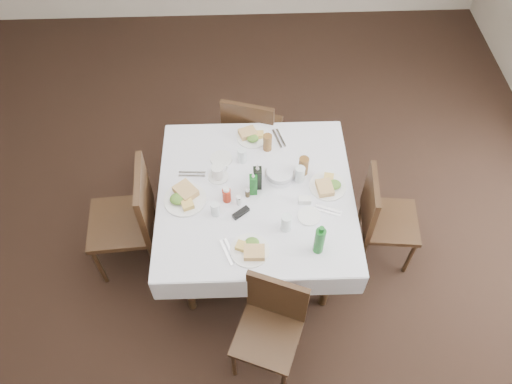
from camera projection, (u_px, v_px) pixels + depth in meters
ground_plane at (229, 269)px, 3.98m from camera, size 7.00×7.00×0.00m
room_shell at (215, 114)px, 2.62m from camera, size 6.04×7.04×2.80m
dining_table at (256, 199)px, 3.56m from camera, size 1.38×1.38×0.76m
chair_north at (251, 131)px, 4.19m from camera, size 0.53×0.53×0.91m
chair_south at (272, 321)px, 3.22m from camera, size 0.52×0.52×0.85m
chair_east at (380, 215)px, 3.70m from camera, size 0.45×0.45×0.87m
chair_west at (132, 215)px, 3.62m from camera, size 0.50×0.50×0.99m
meal_north at (252, 136)px, 3.80m from camera, size 0.24×0.24×0.05m
meal_south at (251, 249)px, 3.19m from camera, size 0.26×0.26×0.06m
meal_east at (328, 186)px, 3.50m from camera, size 0.26×0.26×0.06m
meal_west at (184, 197)px, 3.44m from camera, size 0.30×0.30×0.06m
side_plate_a at (221, 159)px, 3.68m from camera, size 0.16×0.16×0.01m
side_plate_b at (309, 216)px, 3.37m from camera, size 0.16×0.16×0.01m
water_n at (242, 155)px, 3.63m from camera, size 0.06×0.06×0.12m
water_s at (286, 223)px, 3.26m from camera, size 0.07×0.07×0.13m
water_e at (300, 174)px, 3.51m from camera, size 0.07×0.07×0.13m
water_w at (215, 209)px, 3.34m from camera, size 0.06×0.06×0.11m
iced_tea_a at (267, 142)px, 3.69m from camera, size 0.07×0.07×0.14m
iced_tea_b at (303, 166)px, 3.54m from camera, size 0.07×0.07×0.15m
bread_basket at (280, 174)px, 3.55m from camera, size 0.21×0.21×0.07m
oil_cruet_dark at (257, 177)px, 3.44m from camera, size 0.06×0.06×0.25m
oil_cruet_green at (253, 184)px, 3.42m from camera, size 0.05×0.05×0.22m
ketchup_bottle at (227, 195)px, 3.41m from camera, size 0.06×0.06×0.13m
salt_shaker at (239, 200)px, 3.40m from camera, size 0.04×0.04×0.08m
pepper_shaker at (247, 193)px, 3.45m from camera, size 0.03×0.03×0.07m
coffee_mug at (218, 173)px, 3.54m from camera, size 0.15×0.15×0.11m
sunglasses at (241, 213)px, 3.37m from camera, size 0.12×0.11×0.03m
green_bottle at (319, 240)px, 3.12m from camera, size 0.07×0.07×0.26m
sugar_caddy at (305, 200)px, 3.43m from camera, size 0.09×0.05×0.04m
cutlery_n at (279, 138)px, 3.80m from camera, size 0.10×0.20×0.01m
cutlery_s at (229, 252)px, 3.20m from camera, size 0.12×0.20×0.01m
cutlery_e at (328, 211)px, 3.40m from camera, size 0.19×0.11×0.01m
cutlery_w at (192, 174)px, 3.59m from camera, size 0.20×0.06×0.01m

